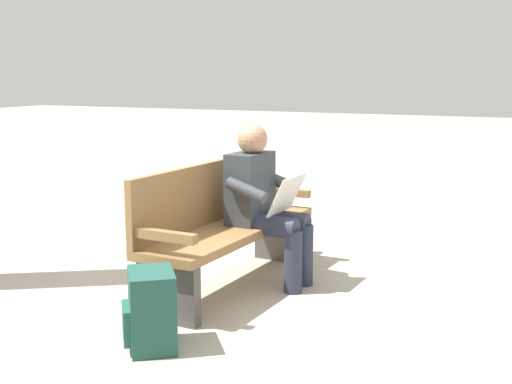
# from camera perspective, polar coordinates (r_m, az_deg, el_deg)

# --- Properties ---
(ground_plane) EXTENTS (40.00, 40.00, 0.00)m
(ground_plane) POSITION_cam_1_polar(r_m,az_deg,el_deg) (5.00, -2.02, -7.97)
(ground_plane) COLOR #A89E8E
(bench_near) EXTENTS (1.82, 0.57, 0.90)m
(bench_near) POSITION_cam_1_polar(r_m,az_deg,el_deg) (4.91, -2.78, -2.74)
(bench_near) COLOR olive
(bench_near) RESTS_ON ground
(person_seated) EXTENTS (0.58, 0.59, 1.18)m
(person_seated) POSITION_cam_1_polar(r_m,az_deg,el_deg) (4.92, 0.65, -0.68)
(person_seated) COLOR #33383D
(person_seated) RESTS_ON ground
(backpack) EXTENTS (0.42, 0.41, 0.45)m
(backpack) POSITION_cam_1_polar(r_m,az_deg,el_deg) (3.92, -8.88, -9.84)
(backpack) COLOR #1E4C42
(backpack) RESTS_ON ground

